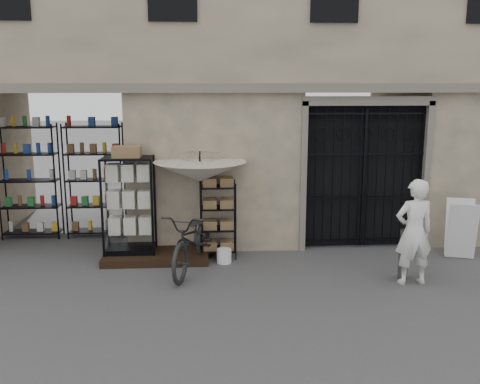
{
  "coord_description": "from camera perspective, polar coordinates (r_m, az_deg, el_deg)",
  "views": [
    {
      "loc": [
        -1.41,
        -8.32,
        3.36
      ],
      "look_at": [
        -0.8,
        1.4,
        1.35
      ],
      "focal_mm": 40.0,
      "sensor_mm": 36.0,
      "label": 1
    }
  ],
  "objects": [
    {
      "name": "easel_sign",
      "position": [
        11.18,
        22.51,
        -3.67
      ],
      "size": [
        0.68,
        0.74,
        1.11
      ],
      "rotation": [
        0.0,
        0.0,
        -0.3
      ],
      "color": "silver",
      "rests_on": "ground"
    },
    {
      "name": "shop_shelving",
      "position": [
        12.23,
        -18.41,
        1.12
      ],
      "size": [
        2.7,
        0.5,
        2.5
      ],
      "primitive_type": "cube",
      "color": "black",
      "rests_on": "ground"
    },
    {
      "name": "main_building",
      "position": [
        12.46,
        3.06,
        16.9
      ],
      "size": [
        14.0,
        4.0,
        9.0
      ],
      "primitive_type": "cube",
      "color": "tan",
      "rests_on": "ground"
    },
    {
      "name": "market_umbrella",
      "position": [
        10.14,
        -4.29,
        2.77
      ],
      "size": [
        1.77,
        1.79,
        2.5
      ],
      "rotation": [
        0.0,
        0.0,
        0.17
      ],
      "color": "black",
      "rests_on": "ground"
    },
    {
      "name": "shop_recess",
      "position": [
        11.7,
        -18.87,
        1.88
      ],
      "size": [
        3.0,
        1.7,
        3.0
      ],
      "primitive_type": "cube",
      "color": "black",
      "rests_on": "ground"
    },
    {
      "name": "display_cabinet",
      "position": [
        10.36,
        -11.73,
        -1.9
      ],
      "size": [
        0.93,
        0.58,
        1.99
      ],
      "rotation": [
        0.0,
        0.0,
        0.01
      ],
      "color": "black",
      "rests_on": "step_platform"
    },
    {
      "name": "bicycle",
      "position": [
        9.88,
        -5.01,
        -8.27
      ],
      "size": [
        1.02,
        1.29,
        2.16
      ],
      "primitive_type": "imported",
      "rotation": [
        0.0,
        0.0,
        -0.26
      ],
      "color": "black",
      "rests_on": "ground"
    },
    {
      "name": "ground",
      "position": [
        9.09,
        5.68,
        -10.11
      ],
      "size": [
        80.0,
        80.0,
        0.0
      ],
      "primitive_type": "plane",
      "color": "#26262A",
      "rests_on": "ground"
    },
    {
      "name": "white_bucket",
      "position": [
        10.18,
        -1.71,
        -6.82
      ],
      "size": [
        0.37,
        0.37,
        0.27
      ],
      "primitive_type": "cylinder",
      "rotation": [
        0.0,
        0.0,
        -0.43
      ],
      "color": "white",
      "rests_on": "ground"
    },
    {
      "name": "iron_gate",
      "position": [
        11.22,
        12.83,
        1.82
      ],
      "size": [
        2.5,
        0.21,
        3.0
      ],
      "color": "black",
      "rests_on": "ground"
    },
    {
      "name": "shopkeeper",
      "position": [
        9.69,
        17.72,
        -9.22
      ],
      "size": [
        0.83,
        1.86,
        0.43
      ],
      "primitive_type": "imported",
      "rotation": [
        0.0,
        0.0,
        3.24
      ],
      "color": "white",
      "rests_on": "ground"
    },
    {
      "name": "wire_rack",
      "position": [
        10.38,
        -2.32,
        -3.03
      ],
      "size": [
        0.67,
        0.49,
        1.49
      ],
      "rotation": [
        0.0,
        0.0,
        0.05
      ],
      "color": "black",
      "rests_on": "ground"
    },
    {
      "name": "step_platform",
      "position": [
        10.45,
        -8.9,
        -6.8
      ],
      "size": [
        2.0,
        0.9,
        0.15
      ],
      "primitive_type": "cube",
      "color": "black",
      "rests_on": "ground"
    },
    {
      "name": "steel_bollard",
      "position": [
        9.7,
        17.05,
        -6.38
      ],
      "size": [
        0.21,
        0.21,
        0.89
      ],
      "primitive_type": "cylinder",
      "rotation": [
        0.0,
        0.0,
        -0.35
      ],
      "color": "#565658",
      "rests_on": "ground"
    }
  ]
}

